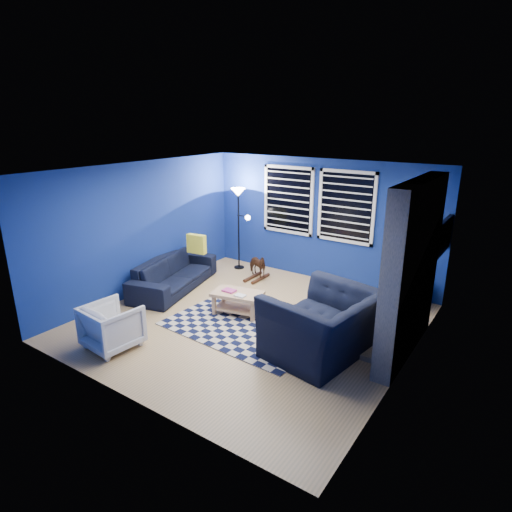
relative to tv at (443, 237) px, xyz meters
The scene contains 18 objects.
floor 3.46m from the tv, 140.73° to the right, with size 5.00×5.00×0.00m, color tan.
ceiling 3.35m from the tv, 140.73° to the right, with size 5.00×5.00×0.00m, color white.
wall_back 2.50m from the tv, 168.45° to the left, with size 5.00×5.00×0.00m, color navy.
wall_left 5.34m from the tv, 157.98° to the right, with size 5.00×5.00×0.00m, color navy.
wall_right 2.01m from the tv, 88.45° to the right, with size 5.00×5.00×0.00m, color navy.
fireplace 1.52m from the tv, 93.32° to the right, with size 0.65×2.00×2.50m.
window_left 3.24m from the tv, behind, with size 1.17×0.06×1.42m.
window_right 1.96m from the tv, 166.32° to the left, with size 1.17×0.06×1.42m.
tv is the anchor object (origin of this frame).
rug 3.43m from the tv, 139.82° to the right, with size 2.50×2.00×0.02m, color black.
sofa 4.95m from the tv, 160.21° to the right, with size 0.84×2.16×0.63m, color black.
armchair_big 2.66m from the tv, 113.92° to the right, with size 1.28×1.47×0.95m, color black.
armchair_bent 5.38m from the tv, 133.90° to the right, with size 0.72×0.74×0.67m, color gray.
rocking_horse 3.66m from the tv, behind, with size 0.58×0.26×0.49m, color #4D2A19.
coffee_table 3.55m from the tv, 146.28° to the right, with size 0.93×0.66×0.43m.
cabinet 1.25m from the tv, 159.65° to the left, with size 0.73×0.61×0.60m.
floor_lamp 4.19m from the tv, behind, with size 0.49×0.30×1.81m.
throw_pillow 4.57m from the tv, 165.80° to the right, with size 0.41×0.12×0.39m, color yellow.
Camera 1 is at (3.72, -5.28, 3.25)m, focal length 30.00 mm.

